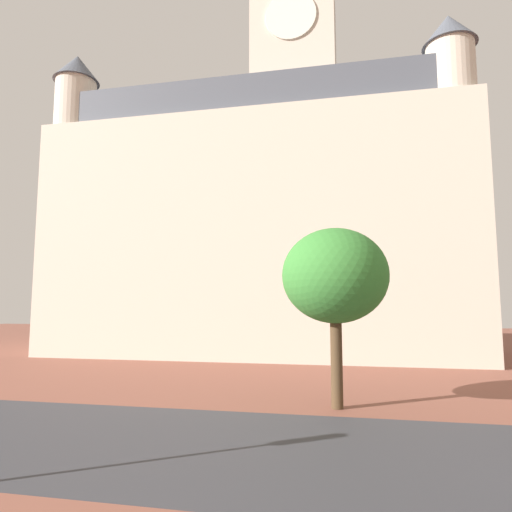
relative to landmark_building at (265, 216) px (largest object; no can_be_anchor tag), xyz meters
name	(u,v)px	position (x,y,z in m)	size (l,w,h in m)	color
ground_plane	(241,423)	(2.82, -19.01, -9.91)	(120.00, 120.00, 0.00)	brown
street_asphalt_strip	(221,445)	(2.82, -21.07, -9.91)	(120.00, 6.76, 0.00)	#38383D
landmark_building	(265,216)	(0.00, 0.00, 0.00)	(28.42, 12.55, 31.89)	beige
tree_curb_far	(335,276)	(5.45, -16.61, -5.62)	(3.54, 3.54, 5.91)	#4C3823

